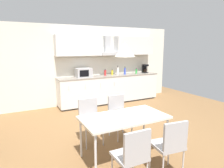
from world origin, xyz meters
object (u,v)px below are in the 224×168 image
at_px(bottle_yellow, 112,72).
at_px(bottle_blue, 125,71).
at_px(bottle_red, 105,73).
at_px(chair_far_left, 90,116).
at_px(dining_table, 124,119).
at_px(coffee_maker, 145,68).
at_px(bottle_green, 136,71).
at_px(chair_near_right, 170,142).
at_px(microwave, 84,73).
at_px(chair_far_right, 118,112).
at_px(pendant_lamp, 125,50).
at_px(bottle_white, 118,71).
at_px(chair_near_left, 133,153).

xyz_separation_m(bottle_yellow, bottle_blue, (0.43, -0.11, 0.04)).
relative_size(bottle_red, chair_far_left, 0.25).
xyz_separation_m(bottle_blue, dining_table, (-1.86, -3.10, -0.37)).
bearing_deg(dining_table, bottle_yellow, 66.01).
height_order(coffee_maker, bottle_green, coffee_maker).
bearing_deg(bottle_blue, chair_near_right, -111.80).
distance_m(microwave, chair_far_right, 2.45).
bearing_deg(bottle_yellow, chair_near_right, -105.66).
distance_m(microwave, pendant_lamp, 3.27).
xyz_separation_m(microwave, bottle_green, (1.92, -0.06, -0.06)).
height_order(coffee_maker, chair_far_right, coffee_maker).
bearing_deg(bottle_yellow, chair_far_right, -114.43).
bearing_deg(chair_far_left, bottle_white, 51.10).
height_order(bottle_red, dining_table, bottle_red).
height_order(coffee_maker, bottle_white, coffee_maker).
bearing_deg(chair_far_right, dining_table, -112.55).
height_order(coffee_maker, chair_near_left, coffee_maker).
distance_m(bottle_red, chair_far_left, 2.83).
bearing_deg(bottle_blue, microwave, 177.71).
distance_m(microwave, bottle_yellow, 1.03).
distance_m(chair_far_right, chair_far_left, 0.64).
bearing_deg(bottle_yellow, chair_near_left, -113.77).
relative_size(chair_near_left, chair_far_right, 1.00).
bearing_deg(chair_far_right, bottle_blue, 56.55).
height_order(bottle_green, chair_far_left, bottle_green).
bearing_deg(bottle_blue, coffee_maker, 5.41).
bearing_deg(bottle_red, coffee_maker, 1.52).
bearing_deg(pendant_lamp, bottle_yellow, 66.01).
xyz_separation_m(bottle_yellow, chair_far_left, (-1.75, -2.44, -0.48)).
xyz_separation_m(coffee_maker, pendant_lamp, (-2.75, -3.18, 0.74)).
distance_m(dining_table, chair_near_left, 0.85).
xyz_separation_m(bottle_yellow, chair_near_right, (-1.12, -3.98, -0.48)).
bearing_deg(bottle_blue, bottle_white, 160.04).
relative_size(bottle_red, chair_near_left, 0.25).
distance_m(bottle_green, bottle_blue, 0.47).
xyz_separation_m(bottle_yellow, dining_table, (-1.43, -3.21, -0.33)).
distance_m(coffee_maker, bottle_blue, 0.90).
bearing_deg(chair_near_right, microwave, 88.71).
bearing_deg(chair_far_left, pendant_lamp, -67.23).
relative_size(bottle_white, pendant_lamp, 0.93).
distance_m(bottle_white, bottle_blue, 0.25).
height_order(coffee_maker, bottle_red, coffee_maker).
bearing_deg(bottle_red, microwave, 178.69).
relative_size(coffee_maker, pendant_lamp, 0.94).
xyz_separation_m(coffee_maker, bottle_red, (-1.62, -0.04, -0.06)).
height_order(microwave, bottle_green, microwave).
bearing_deg(chair_near_right, dining_table, 112.24).
height_order(chair_far_right, pendant_lamp, pendant_lamp).
bearing_deg(microwave, chair_far_right, -92.00).
relative_size(bottle_white, chair_far_left, 0.34).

